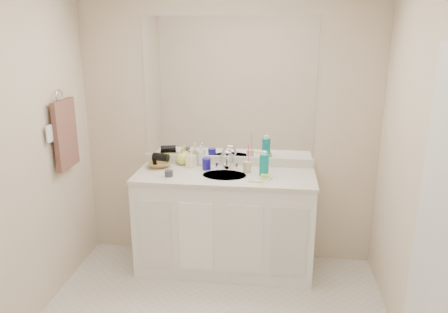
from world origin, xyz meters
The scene contains 26 objects.
wall_back centered at (0.00, 1.30, 1.20)m, with size 2.60×0.02×2.40m, color beige.
wall_left centered at (-1.30, 0.00, 1.20)m, with size 0.02×2.60×2.40m, color beige.
wall_right centered at (1.30, 0.00, 1.20)m, with size 0.02×2.60×2.40m, color beige.
vanity_cabinet centered at (0.00, 1.02, 0.42)m, with size 1.50×0.55×0.85m, color white.
countertop centered at (0.00, 1.02, 0.86)m, with size 1.52×0.57×0.03m, color beige.
backsplash centered at (0.00, 1.29, 0.92)m, with size 1.52×0.03×0.08m, color beige.
sink_basin centered at (0.00, 1.00, 0.87)m, with size 0.37×0.37×0.02m, color beige.
faucet centered at (0.00, 1.18, 0.94)m, with size 0.02×0.02×0.11m, color silver.
mirror centered at (0.00, 1.29, 1.56)m, with size 1.48×0.01×1.20m, color white.
blue_mug centered at (-0.17, 1.13, 0.93)m, with size 0.07×0.07×0.10m, color #1C148C.
tan_cup centered at (0.18, 1.10, 0.93)m, with size 0.07×0.07×0.09m, color beige.
toothbrush centered at (0.19, 1.10, 1.03)m, with size 0.01×0.01×0.21m, color #FF43A3.
mouthwash_bottle centered at (0.33, 1.02, 0.97)m, with size 0.08×0.08×0.19m, color #0B8584.
soap_dish centered at (0.34, 0.95, 0.89)m, with size 0.10×0.08×0.01m, color silver.
green_soap centered at (0.34, 0.95, 0.90)m, with size 0.07×0.05×0.02m, color #AFE838.
orange_comb centered at (0.27, 0.86, 0.88)m, with size 0.12×0.03×0.01m, color gold.
dark_jar centered at (-0.45, 0.92, 0.90)m, with size 0.07×0.07×0.05m, color #35363C.
soap_bottle_white centered at (-0.24, 1.25, 0.97)m, with size 0.07×0.07×0.18m, color silver.
soap_bottle_cream centered at (-0.32, 1.18, 0.96)m, with size 0.07×0.07×0.16m, color #FFF9CF.
soap_bottle_yellow centered at (-0.41, 1.25, 0.96)m, with size 0.12×0.12×0.15m, color #E0E85A.
wicker_basket centered at (-0.60, 1.15, 0.91)m, with size 0.21×0.21×0.05m, color olive.
hair_dryer centered at (-0.58, 1.15, 0.97)m, with size 0.07×0.07×0.14m, color black.
towel_ring centered at (-1.27, 0.77, 1.55)m, with size 0.11×0.11×0.01m, color silver.
hand_towel centered at (-1.25, 0.77, 1.25)m, with size 0.04×0.32×0.55m, color #4C2F28.
switch_plate centered at (-1.27, 0.57, 1.30)m, with size 0.01×0.09×0.13m, color white.
door centered at (1.29, -0.30, 1.00)m, with size 0.02×0.82×2.00m, color silver.
Camera 1 is at (0.42, -2.43, 2.07)m, focal length 35.00 mm.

